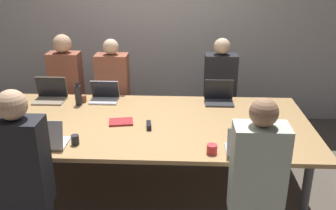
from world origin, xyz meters
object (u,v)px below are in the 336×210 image
at_px(person_far_left, 67,90).
at_px(cup_near_right, 212,149).
at_px(cup_near_left, 75,140).
at_px(bottle_far_midleft, 78,95).
at_px(person_far_right, 220,94).
at_px(laptop_far_right, 219,96).
at_px(stapler, 149,125).
at_px(cup_far_midleft, 83,99).
at_px(laptop_near_right, 246,146).
at_px(person_near_left, 23,177).
at_px(person_near_right, 256,187).
at_px(person_far_midleft, 113,95).
at_px(laptop_far_left, 51,94).
at_px(laptop_far_midleft, 105,95).
at_px(laptop_near_left, 45,139).

height_order(person_far_left, cup_near_right, person_far_left).
bearing_deg(cup_near_left, cup_near_right, -5.03).
distance_m(bottle_far_midleft, person_far_left, 0.73).
height_order(cup_near_left, person_far_right, person_far_right).
bearing_deg(laptop_far_right, cup_near_left, -140.66).
bearing_deg(cup_near_right, stapler, 140.21).
xyz_separation_m(cup_far_midleft, laptop_near_right, (1.70, -1.16, 0.03)).
relative_size(person_near_left, cup_near_right, 15.68).
height_order(laptop_near_right, person_far_right, person_far_right).
bearing_deg(cup_near_right, person_near_right, -52.17).
distance_m(person_far_midleft, laptop_far_left, 0.80).
bearing_deg(person_far_right, cup_near_right, -97.01).
bearing_deg(person_far_right, cup_far_midleft, -161.95).
distance_m(cup_near_left, laptop_far_left, 1.24).
bearing_deg(person_near_right, laptop_far_midleft, -47.45).
relative_size(cup_near_left, bottle_far_midleft, 0.33).
height_order(person_far_midleft, cup_near_right, person_far_midleft).
bearing_deg(laptop_far_midleft, person_far_right, 18.94).
height_order(person_near_right, stapler, person_near_right).
xyz_separation_m(laptop_far_midleft, person_far_left, (-0.60, 0.48, -0.12)).
distance_m(cup_far_midleft, stapler, 1.06).
distance_m(laptop_near_left, laptop_near_right, 1.74).
bearing_deg(person_near_left, cup_far_midleft, -93.11).
bearing_deg(person_far_midleft, person_near_left, -99.80).
xyz_separation_m(person_near_left, person_far_midleft, (0.35, 2.00, -0.03)).
relative_size(cup_far_midleft, person_far_left, 0.06).
distance_m(person_near_left, laptop_far_midleft, 1.62).
relative_size(person_far_midleft, laptop_near_right, 4.17).
xyz_separation_m(laptop_near_left, cup_far_midleft, (0.04, 1.11, -0.04)).
height_order(person_near_left, laptop_far_left, person_near_left).
bearing_deg(cup_far_midleft, cup_near_right, -39.38).
height_order(person_near_left, stapler, person_near_left).
xyz_separation_m(cup_far_midleft, stapler, (0.83, -0.67, -0.02)).
xyz_separation_m(cup_near_right, person_far_right, (0.21, 1.69, -0.11)).
distance_m(cup_far_midleft, bottle_far_midleft, 0.12).
height_order(person_far_midleft, laptop_far_left, person_far_midleft).
distance_m(laptop_far_midleft, person_far_left, 0.77).
bearing_deg(laptop_far_midleft, person_near_right, -47.45).
height_order(laptop_near_left, cup_far_midleft, laptop_near_left).
distance_m(cup_far_midleft, cup_near_right, 1.83).
bearing_deg(cup_near_left, bottle_far_midleft, 103.34).
distance_m(cup_near_left, cup_far_midleft, 1.07).
height_order(cup_far_midleft, stapler, cup_far_midleft).
relative_size(laptop_near_left, laptop_near_right, 1.08).
height_order(person_near_left, bottle_far_midleft, person_near_left).
bearing_deg(person_near_right, laptop_far_right, -84.45).
bearing_deg(bottle_far_midleft, cup_near_left, -76.66).
bearing_deg(person_far_right, person_far_midleft, -177.35).
xyz_separation_m(cup_near_left, stapler, (0.62, 0.38, -0.02)).
bearing_deg(laptop_far_left, person_far_left, 86.13).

